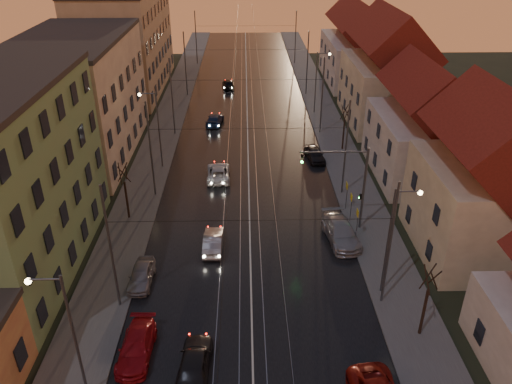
{
  "coord_description": "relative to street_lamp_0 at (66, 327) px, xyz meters",
  "views": [
    {
      "loc": [
        -0.28,
        -16.34,
        22.21
      ],
      "look_at": [
        0.53,
        18.71,
        3.14
      ],
      "focal_mm": 35.0,
      "sensor_mm": 36.0,
      "label": 1
    }
  ],
  "objects": [
    {
      "name": "road",
      "position": [
        9.1,
        38.0,
        -4.87
      ],
      "size": [
        16.0,
        120.0,
        0.04
      ],
      "primitive_type": "cube",
      "color": "black",
      "rests_on": "ground"
    },
    {
      "name": "sidewalk_left",
      "position": [
        -0.9,
        38.0,
        -4.81
      ],
      "size": [
        4.0,
        120.0,
        0.15
      ],
      "primitive_type": "cube",
      "color": "#4C4C4C",
      "rests_on": "ground"
    },
    {
      "name": "sidewalk_right",
      "position": [
        19.1,
        38.0,
        -4.81
      ],
      "size": [
        4.0,
        120.0,
        0.15
      ],
      "primitive_type": "cube",
      "color": "#4C4C4C",
      "rests_on": "ground"
    },
    {
      "name": "tram_rail_0",
      "position": [
        6.9,
        38.0,
        -4.83
      ],
      "size": [
        0.06,
        120.0,
        0.03
      ],
      "primitive_type": "cube",
      "color": "gray",
      "rests_on": "road"
    },
    {
      "name": "tram_rail_1",
      "position": [
        8.33,
        38.0,
        -4.83
      ],
      "size": [
        0.06,
        120.0,
        0.03
      ],
      "primitive_type": "cube",
      "color": "gray",
      "rests_on": "road"
    },
    {
      "name": "tram_rail_2",
      "position": [
        9.87,
        38.0,
        -4.83
      ],
      "size": [
        0.06,
        120.0,
        0.03
      ],
      "primitive_type": "cube",
      "color": "gray",
      "rests_on": "road"
    },
    {
      "name": "tram_rail_3",
      "position": [
        11.3,
        38.0,
        -4.83
      ],
      "size": [
        0.06,
        120.0,
        0.03
      ],
      "primitive_type": "cube",
      "color": "gray",
      "rests_on": "road"
    },
    {
      "name": "apartment_left_2",
      "position": [
        -8.4,
        32.0,
        1.11
      ],
      "size": [
        10.0,
        20.0,
        12.0
      ],
      "primitive_type": "cube",
      "color": "tan",
      "rests_on": "ground"
    },
    {
      "name": "apartment_left_3",
      "position": [
        -8.4,
        56.0,
        2.11
      ],
      "size": [
        10.0,
        24.0,
        14.0
      ],
      "primitive_type": "cube",
      "color": "#9A8463",
      "rests_on": "ground"
    },
    {
      "name": "house_right_1",
      "position": [
        26.1,
        13.0,
        0.56
      ],
      "size": [
        8.67,
        10.2,
        10.8
      ],
      "color": "#B7AE8D",
      "rests_on": "ground"
    },
    {
      "name": "house_right_2",
      "position": [
        26.1,
        26.0,
        -0.24
      ],
      "size": [
        9.18,
        12.24,
        9.2
      ],
      "color": "#BAB5AC",
      "rests_on": "ground"
    },
    {
      "name": "house_right_3",
      "position": [
        26.1,
        41.0,
        0.92
      ],
      "size": [
        9.18,
        14.28,
        11.5
      ],
      "color": "#B7AE8D",
      "rests_on": "ground"
    },
    {
      "name": "house_right_4",
      "position": [
        26.1,
        59.0,
        0.16
      ],
      "size": [
        9.18,
        16.32,
        10.0
      ],
      "color": "#BAB5AC",
      "rests_on": "ground"
    },
    {
      "name": "catenary_pole_l_1",
      "position": [
        0.5,
        7.0,
        -0.39
      ],
      "size": [
        0.16,
        0.16,
        9.0
      ],
      "primitive_type": "cylinder",
      "color": "#595B60",
      "rests_on": "ground"
    },
    {
      "name": "catenary_pole_r_1",
      "position": [
        17.7,
        7.0,
        -0.39
      ],
      "size": [
        0.16,
        0.16,
        9.0
      ],
      "primitive_type": "cylinder",
      "color": "#595B60",
      "rests_on": "ground"
    },
    {
      "name": "catenary_pole_l_2",
      "position": [
        0.5,
        22.0,
        -0.39
      ],
      "size": [
        0.16,
        0.16,
        9.0
      ],
      "primitive_type": "cylinder",
      "color": "#595B60",
      "rests_on": "ground"
    },
    {
      "name": "catenary_pole_r_2",
      "position": [
        17.7,
        22.0,
        -0.39
      ],
      "size": [
        0.16,
        0.16,
        9.0
      ],
      "primitive_type": "cylinder",
      "color": "#595B60",
      "rests_on": "ground"
    },
    {
      "name": "catenary_pole_l_3",
      "position": [
        0.5,
        37.0,
        -0.39
      ],
      "size": [
        0.16,
        0.16,
        9.0
      ],
      "primitive_type": "cylinder",
      "color": "#595B60",
      "rests_on": "ground"
    },
    {
      "name": "catenary_pole_r_3",
      "position": [
        17.7,
        37.0,
        -0.39
      ],
      "size": [
        0.16,
        0.16,
        9.0
      ],
      "primitive_type": "cylinder",
      "color": "#595B60",
      "rests_on": "ground"
    },
    {
      "name": "catenary_pole_l_4",
      "position": [
        0.5,
        52.0,
        -0.39
      ],
      "size": [
        0.16,
        0.16,
        9.0
      ],
      "primitive_type": "cylinder",
      "color": "#595B60",
      "rests_on": "ground"
    },
    {
      "name": "catenary_pole_r_4",
      "position": [
        17.7,
        52.0,
        -0.39
      ],
      "size": [
        0.16,
        0.16,
        9.0
      ],
      "primitive_type": "cylinder",
      "color": "#595B60",
      "rests_on": "ground"
    },
    {
      "name": "catenary_pole_l_5",
      "position": [
        0.5,
        70.0,
        -0.39
      ],
      "size": [
        0.16,
        0.16,
        9.0
      ],
      "primitive_type": "cylinder",
      "color": "#595B60",
      "rests_on": "ground"
    },
    {
      "name": "catenary_pole_r_5",
      "position": [
        17.7,
        70.0,
        -0.39
      ],
      "size": [
        0.16,
        0.16,
        9.0
      ],
      "primitive_type": "cylinder",
      "color": "#595B60",
      "rests_on": "ground"
    },
    {
      "name": "street_lamp_0",
      "position": [
        0.0,
        0.0,
        0.0
      ],
      "size": [
        1.75,
        0.32,
        8.0
      ],
      "color": "#595B60",
      "rests_on": "ground"
    },
    {
      "name": "street_lamp_1",
      "position": [
        18.21,
        8.0,
        0.0
      ],
      "size": [
        1.75,
        0.32,
        8.0
      ],
      "color": "#595B60",
      "rests_on": "ground"
    },
    {
      "name": "street_lamp_2",
      "position": [
        0.0,
        28.0,
        0.0
      ],
      "size": [
        1.75,
        0.32,
        8.0
      ],
      "color": "#595B60",
      "rests_on": "ground"
    },
    {
      "name": "street_lamp_3",
      "position": [
        18.21,
        44.0,
        0.0
      ],
      "size": [
        1.75,
        0.32,
        8.0
      ],
      "color": "#595B60",
      "rests_on": "ground"
    },
    {
      "name": "traffic_light_mast",
      "position": [
        17.1,
        16.0,
        -0.29
      ],
      "size": [
        5.3,
        0.32,
        7.2
      ],
      "color": "#595B60",
      "rests_on": "ground"
    },
    {
      "name": "bare_tree_0",
      "position": [
        -1.09,
        18.0,
        -2.4
      ],
      "size": [
        1.09,
        1.09,
        5.11
      ],
      "color": "black",
      "rests_on": "ground"
    },
    {
      "name": "bare_tree_1",
      "position": [
        19.31,
        4.0,
        -2.4
      ],
      "size": [
        1.09,
        1.09,
        5.11
      ],
      "color": "black",
      "rests_on": "ground"
    },
    {
      "name": "bare_tree_2",
      "position": [
        19.51,
        32.0,
        -2.4
      ],
      "size": [
        1.09,
        1.09,
        5.11
      ],
      "color": "black",
      "rests_on": "ground"
    },
    {
      "name": "driving_car_0",
      "position": [
        5.88,
        1.5,
        -4.15
      ],
      "size": [
        1.98,
        4.4,
        1.47
      ],
      "primitive_type": "imported",
      "rotation": [
        0.0,
        0.0,
        3.08
      ],
      "color": "black",
      "rests_on": "ground"
    },
    {
      "name": "driving_car_1",
      "position": [
        6.27,
        13.42,
        -4.22
      ],
      "size": [
        1.43,
        4.04,
        1.33
      ],
      "primitive_type": "imported",
      "rotation": [
        0.0,
        0.0,
        3.13
      ],
      "color": "#949499",
      "rests_on": "ground"
    },
    {
      "name": "driving_car_2",
      "position": [
        6.15,
        25.37,
        -4.23
      ],
      "size": [
        2.35,
        4.78,
        1.31
      ],
      "primitive_type": "imported",
      "rotation": [
        0.0,
        0.0,
        3.18
      ],
      "color": "silver",
      "rests_on": "ground"
    },
    {
      "name": "driving_car_3",
      "position": [
        5.07,
        40.1,
        -4.24
      ],
      "size": [
        2.29,
        4.6,
        1.28
      ],
      "primitive_type": "imported",
      "rotation": [
        0.0,
        0.0,
        3.03
      ],
      "color": "#172646",
      "rests_on": "ground"
    },
    {
      "name": "driving_car_4",
      "position": [
        6.34,
        55.37,
        -4.21
      ],
      "size": [
        2.04,
        4.15,
        1.36
      ],
      "primitive_type": "imported",
      "rotation": [
        0.0,
        0.0,
        3.25
      ],
      "color": "black",
      "rests_on": "ground"
    },
    {
      "name": "parked_left_2",
      "position": [
        2.41,
        2.77,
        -4.24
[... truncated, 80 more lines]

